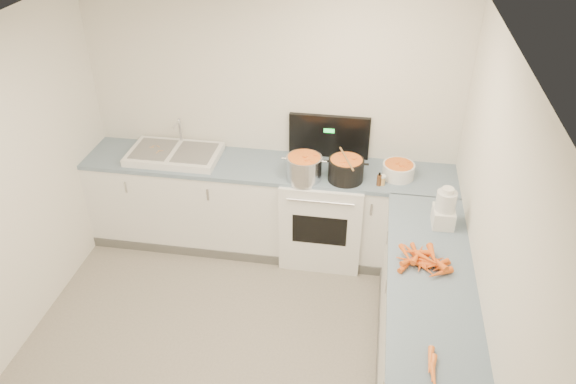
% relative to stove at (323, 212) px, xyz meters
% --- Properties ---
extents(floor, '(3.50, 4.00, 0.00)m').
position_rel_stove_xyz_m(floor, '(-0.55, -1.69, -0.47)').
color(floor, gray).
rests_on(floor, ground).
extents(ceiling, '(3.50, 4.00, 0.00)m').
position_rel_stove_xyz_m(ceiling, '(-0.55, -1.69, 2.03)').
color(ceiling, silver).
rests_on(ceiling, ground).
extents(wall_back, '(3.50, 0.00, 2.50)m').
position_rel_stove_xyz_m(wall_back, '(-0.55, 0.31, 0.78)').
color(wall_back, silver).
rests_on(wall_back, ground).
extents(wall_right, '(0.00, 4.00, 2.50)m').
position_rel_stove_xyz_m(wall_right, '(1.20, -1.69, 0.78)').
color(wall_right, silver).
rests_on(wall_right, ground).
extents(counter_back, '(3.50, 0.62, 0.94)m').
position_rel_stove_xyz_m(counter_back, '(-0.55, 0.01, -0.00)').
color(counter_back, white).
rests_on(counter_back, ground).
extents(counter_right, '(0.62, 2.20, 0.94)m').
position_rel_stove_xyz_m(counter_right, '(0.90, -1.39, -0.00)').
color(counter_right, white).
rests_on(counter_right, ground).
extents(stove, '(0.76, 0.65, 1.36)m').
position_rel_stove_xyz_m(stove, '(0.00, 0.00, 0.00)').
color(stove, white).
rests_on(stove, ground).
extents(sink, '(0.86, 0.52, 0.31)m').
position_rel_stove_xyz_m(sink, '(-1.45, 0.02, 0.50)').
color(sink, white).
rests_on(sink, counter_back).
extents(steel_pot, '(0.42, 0.42, 0.24)m').
position_rel_stove_xyz_m(steel_pot, '(-0.17, -0.16, 0.56)').
color(steel_pot, silver).
rests_on(steel_pot, stove).
extents(black_pot, '(0.34, 0.34, 0.23)m').
position_rel_stove_xyz_m(black_pot, '(0.20, -0.13, 0.56)').
color(black_pot, black).
rests_on(black_pot, stove).
extents(wooden_spoon, '(0.16, 0.39, 0.02)m').
position_rel_stove_xyz_m(wooden_spoon, '(0.20, -0.13, 0.68)').
color(wooden_spoon, '#AD7A47').
rests_on(wooden_spoon, black_pot).
extents(mixing_bowl, '(0.29, 0.29, 0.13)m').
position_rel_stove_xyz_m(mixing_bowl, '(0.66, -0.01, 0.53)').
color(mixing_bowl, white).
rests_on(mixing_bowl, counter_back).
extents(extract_bottle, '(0.04, 0.04, 0.10)m').
position_rel_stove_xyz_m(extract_bottle, '(0.49, -0.18, 0.52)').
color(extract_bottle, '#593319').
rests_on(extract_bottle, counter_back).
extents(spice_jar, '(0.05, 0.05, 0.08)m').
position_rel_stove_xyz_m(spice_jar, '(0.53, -0.16, 0.51)').
color(spice_jar, '#E5B266').
rests_on(spice_jar, counter_back).
extents(food_processor, '(0.17, 0.21, 0.34)m').
position_rel_stove_xyz_m(food_processor, '(1.01, -0.69, 0.61)').
color(food_processor, white).
rests_on(food_processor, counter_right).
extents(carrot_pile, '(0.40, 0.39, 0.10)m').
position_rel_stove_xyz_m(carrot_pile, '(0.84, -1.21, 0.50)').
color(carrot_pile, orange).
rests_on(carrot_pile, counter_right).
extents(peeled_carrots, '(0.08, 0.31, 0.04)m').
position_rel_stove_xyz_m(peeled_carrots, '(0.85, -2.17, 0.49)').
color(peeled_carrots, orange).
rests_on(peeled_carrots, counter_right).
extents(peelings, '(0.21, 0.22, 0.01)m').
position_rel_stove_xyz_m(peelings, '(-1.63, 0.03, 0.54)').
color(peelings, tan).
rests_on(peelings, sink).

